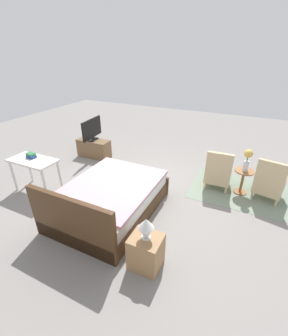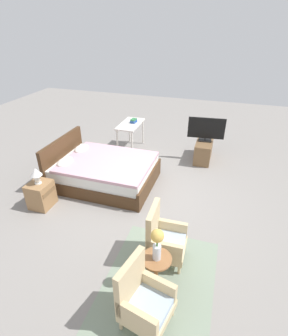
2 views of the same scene
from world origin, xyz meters
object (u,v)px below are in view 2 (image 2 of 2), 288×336
object	(u,v)px
nightstand	(41,195)
tv_stand	(204,150)
tv_flatscreen	(206,129)
table_lamp	(36,174)
book_stack	(134,121)
armchair_by_window_right	(164,239)
bed	(103,171)
side_table	(156,269)
flower_vase	(157,242)
vanity_desk	(130,127)
armchair_by_window_left	(143,300)

from	to	relation	value
nightstand	tv_stand	bearing A→B (deg)	-43.09
nightstand	tv_flatscreen	world-z (taller)	tv_flatscreen
table_lamp	book_stack	xyz separation A→B (m)	(3.10, -0.83, 0.08)
table_lamp	tv_stand	size ratio (longest dim) A/B	0.34
armchair_by_window_right	tv_flatscreen	xyz separation A→B (m)	(3.56, -0.21, 0.46)
armchair_by_window_right	nightstand	xyz separation A→B (m)	(0.56, 2.60, -0.12)
bed	nightstand	size ratio (longest dim) A/B	4.13
side_table	tv_flatscreen	bearing A→B (deg)	-2.54
side_table	tv_stand	bearing A→B (deg)	-2.54
tv_stand	bed	bearing A→B (deg)	132.64
side_table	table_lamp	bearing A→B (deg)	67.74
flower_vase	table_lamp	size ratio (longest dim) A/B	1.45
nightstand	table_lamp	xyz separation A→B (m)	(0.00, 0.00, 0.48)
flower_vase	vanity_desk	world-z (taller)	flower_vase
bed	side_table	size ratio (longest dim) A/B	3.94
armchair_by_window_left	vanity_desk	world-z (taller)	armchair_by_window_left
tv_stand	flower_vase	bearing A→B (deg)	177.46
nightstand	table_lamp	world-z (taller)	table_lamp
side_table	vanity_desk	size ratio (longest dim) A/B	0.53
bed	tv_flatscreen	world-z (taller)	tv_flatscreen
armchair_by_window_left	flower_vase	bearing A→B (deg)	-2.71
armchair_by_window_left	vanity_desk	bearing A→B (deg)	21.77
table_lamp	tv_flatscreen	distance (m)	4.12
armchair_by_window_right	nightstand	size ratio (longest dim) A/B	1.76
side_table	tv_flatscreen	xyz separation A→B (m)	(4.08, -0.18, 0.50)
vanity_desk	tv_stand	bearing A→B (deg)	-90.20
book_stack	vanity_desk	bearing A→B (deg)	146.52
table_lamp	vanity_desk	bearing A→B (deg)	-14.37
bed	tv_flatscreen	distance (m)	2.79
armchair_by_window_right	tv_stand	bearing A→B (deg)	-3.32
bed	side_table	bearing A→B (deg)	-140.46
armchair_by_window_right	flower_vase	world-z (taller)	flower_vase
armchair_by_window_left	flower_vase	size ratio (longest dim) A/B	1.93
side_table	vanity_desk	bearing A→B (deg)	24.45
armchair_by_window_left	book_stack	world-z (taller)	armchair_by_window_left
armchair_by_window_left	tv_stand	size ratio (longest dim) A/B	0.96
armchair_by_window_left	armchair_by_window_right	world-z (taller)	same
bed	tv_flatscreen	xyz separation A→B (m)	(1.86, -2.02, 0.54)
flower_vase	table_lamp	distance (m)	2.84
flower_vase	tv_stand	xyz separation A→B (m)	(4.08, -0.18, -0.58)
side_table	tv_flatscreen	distance (m)	4.12
armchair_by_window_right	tv_flatscreen	size ratio (longest dim) A/B	1.01
side_table	armchair_by_window_left	bearing A→B (deg)	177.29
armchair_by_window_left	book_stack	size ratio (longest dim) A/B	4.23
armchair_by_window_left	side_table	size ratio (longest dim) A/B	1.68
table_lamp	tv_stand	xyz separation A→B (m)	(3.00, -2.81, -0.48)
nightstand	armchair_by_window_right	bearing A→B (deg)	-102.14
bed	armchair_by_window_right	xyz separation A→B (m)	(-1.71, -1.81, 0.08)
flower_vase	tv_flatscreen	distance (m)	4.09
nightstand	table_lamp	size ratio (longest dim) A/B	1.58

